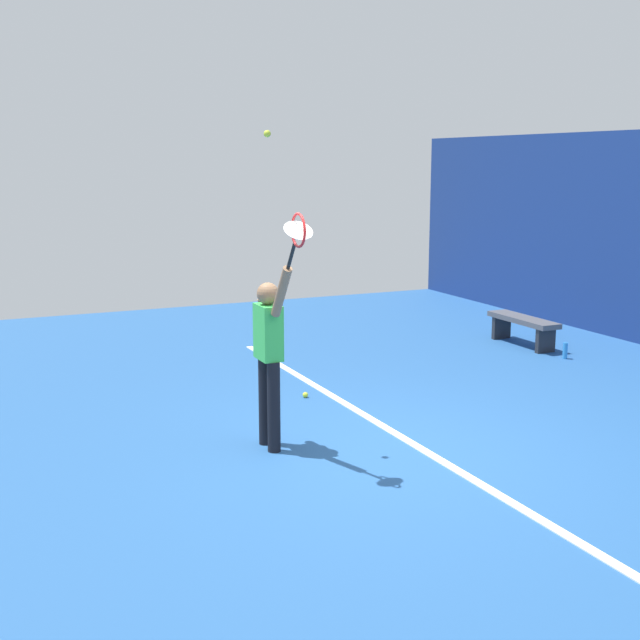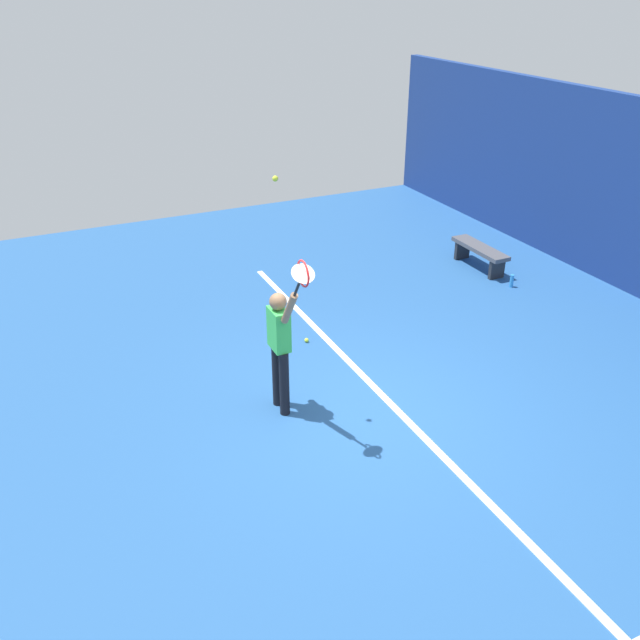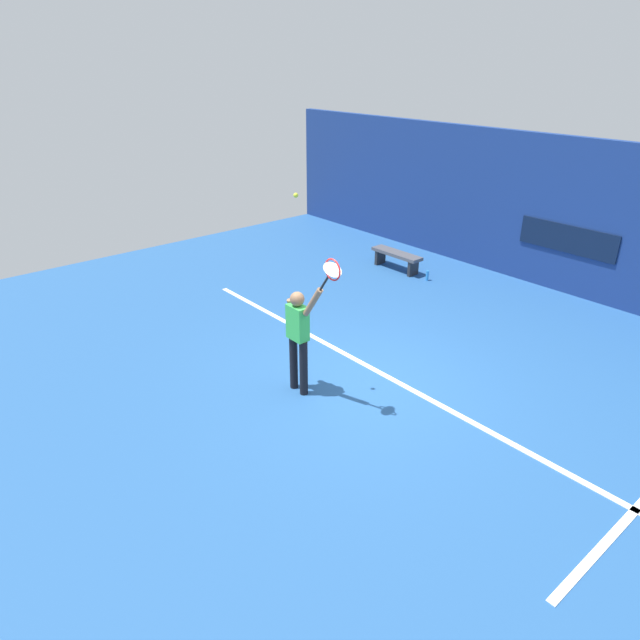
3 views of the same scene
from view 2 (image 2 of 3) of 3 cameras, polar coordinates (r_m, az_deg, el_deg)
ground_plane at (r=9.06m, az=3.66°, el=-7.70°), size 18.00×18.00×0.00m
court_baseline at (r=9.23m, az=5.95°, el=-7.01°), size 10.00×0.10×0.01m
tennis_player at (r=8.58m, az=-3.40°, el=-1.90°), size 0.81×0.31×1.91m
tennis_racket at (r=7.42m, az=-1.50°, el=3.79°), size 0.48×0.27×0.60m
tennis_ball at (r=7.80m, az=-3.79°, el=11.80°), size 0.07×0.07×0.07m
court_bench at (r=13.59m, az=13.31°, el=5.61°), size 1.40×0.36×0.45m
water_bottle at (r=12.97m, az=15.85°, el=3.19°), size 0.07×0.07×0.24m
spare_ball at (r=10.63m, az=-1.14°, el=-1.71°), size 0.07×0.07×0.07m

